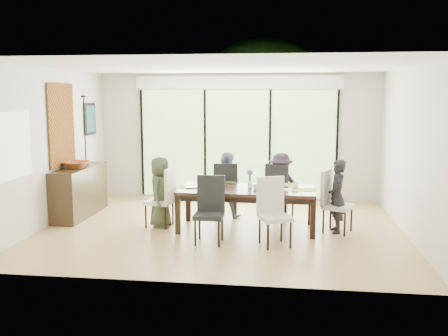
# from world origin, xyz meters

# --- Properties ---
(floor) EXTENTS (6.00, 5.00, 0.01)m
(floor) POSITION_xyz_m (0.00, 0.00, -0.01)
(floor) COLOR #9C6B3E
(floor) RESTS_ON ground
(ceiling) EXTENTS (6.00, 5.00, 0.01)m
(ceiling) POSITION_xyz_m (0.00, 0.00, 2.71)
(ceiling) COLOR white
(ceiling) RESTS_ON wall_back
(wall_back) EXTENTS (6.00, 0.02, 2.70)m
(wall_back) POSITION_xyz_m (0.00, 2.51, 1.35)
(wall_back) COLOR beige
(wall_back) RESTS_ON floor
(wall_front) EXTENTS (6.00, 0.02, 2.70)m
(wall_front) POSITION_xyz_m (0.00, -2.51, 1.35)
(wall_front) COLOR silver
(wall_front) RESTS_ON floor
(wall_left) EXTENTS (0.02, 5.00, 2.70)m
(wall_left) POSITION_xyz_m (-3.01, 0.00, 1.35)
(wall_left) COLOR silver
(wall_left) RESTS_ON floor
(wall_right) EXTENTS (0.02, 5.00, 2.70)m
(wall_right) POSITION_xyz_m (3.01, 0.00, 1.35)
(wall_right) COLOR beige
(wall_right) RESTS_ON floor
(glass_doors) EXTENTS (4.20, 0.02, 2.30)m
(glass_doors) POSITION_xyz_m (0.00, 2.47, 1.20)
(glass_doors) COLOR #598C3F
(glass_doors) RESTS_ON wall_back
(blinds_header) EXTENTS (4.40, 0.06, 0.28)m
(blinds_header) POSITION_xyz_m (0.00, 2.46, 2.50)
(blinds_header) COLOR white
(blinds_header) RESTS_ON wall_back
(mullion_a) EXTENTS (0.05, 0.04, 2.30)m
(mullion_a) POSITION_xyz_m (-2.10, 2.46, 1.20)
(mullion_a) COLOR black
(mullion_a) RESTS_ON wall_back
(mullion_b) EXTENTS (0.05, 0.04, 2.30)m
(mullion_b) POSITION_xyz_m (-0.70, 2.46, 1.20)
(mullion_b) COLOR black
(mullion_b) RESTS_ON wall_back
(mullion_c) EXTENTS (0.05, 0.04, 2.30)m
(mullion_c) POSITION_xyz_m (0.70, 2.46, 1.20)
(mullion_c) COLOR black
(mullion_c) RESTS_ON wall_back
(mullion_d) EXTENTS (0.05, 0.04, 2.30)m
(mullion_d) POSITION_xyz_m (2.10, 2.46, 1.20)
(mullion_d) COLOR black
(mullion_d) RESTS_ON wall_back
(side_window) EXTENTS (0.02, 0.90, 1.00)m
(side_window) POSITION_xyz_m (-2.97, -1.20, 1.50)
(side_window) COLOR #8CAD7F
(side_window) RESTS_ON wall_left
(deck) EXTENTS (6.00, 1.80, 0.10)m
(deck) POSITION_xyz_m (0.00, 3.40, -0.05)
(deck) COLOR brown
(deck) RESTS_ON ground
(rail_top) EXTENTS (6.00, 0.08, 0.06)m
(rail_top) POSITION_xyz_m (0.00, 4.20, 0.55)
(rail_top) COLOR brown
(rail_top) RESTS_ON deck
(foliage_left) EXTENTS (3.20, 3.20, 3.20)m
(foliage_left) POSITION_xyz_m (-1.80, 5.20, 1.44)
(foliage_left) COLOR #14380F
(foliage_left) RESTS_ON ground
(foliage_mid) EXTENTS (4.00, 4.00, 4.00)m
(foliage_mid) POSITION_xyz_m (0.40, 5.80, 1.80)
(foliage_mid) COLOR #14380F
(foliage_mid) RESTS_ON ground
(foliage_right) EXTENTS (2.80, 2.80, 2.80)m
(foliage_right) POSITION_xyz_m (2.20, 5.00, 1.26)
(foliage_right) COLOR #14380F
(foliage_right) RESTS_ON ground
(foliage_far) EXTENTS (3.60, 3.60, 3.60)m
(foliage_far) POSITION_xyz_m (-0.60, 6.50, 1.62)
(foliage_far) COLOR #14380F
(foliage_far) RESTS_ON ground
(table_top) EXTENTS (2.25, 1.03, 0.06)m
(table_top) POSITION_xyz_m (0.41, 0.01, 0.67)
(table_top) COLOR black
(table_top) RESTS_ON floor
(table_apron) EXTENTS (2.06, 0.84, 0.09)m
(table_apron) POSITION_xyz_m (0.41, 0.01, 0.59)
(table_apron) COLOR black
(table_apron) RESTS_ON floor
(table_leg_fl) EXTENTS (0.08, 0.08, 0.65)m
(table_leg_fl) POSITION_xyz_m (-0.67, -0.42, 0.32)
(table_leg_fl) COLOR black
(table_leg_fl) RESTS_ON floor
(table_leg_fr) EXTENTS (0.08, 0.08, 0.65)m
(table_leg_fr) POSITION_xyz_m (1.49, -0.42, 0.32)
(table_leg_fr) COLOR black
(table_leg_fr) RESTS_ON floor
(table_leg_bl) EXTENTS (0.08, 0.08, 0.65)m
(table_leg_bl) POSITION_xyz_m (-0.67, 0.44, 0.32)
(table_leg_bl) COLOR black
(table_leg_bl) RESTS_ON floor
(table_leg_br) EXTENTS (0.08, 0.08, 0.65)m
(table_leg_br) POSITION_xyz_m (1.49, 0.44, 0.32)
(table_leg_br) COLOR black
(table_leg_br) RESTS_ON floor
(chair_left_end) EXTENTS (0.48, 0.48, 1.03)m
(chair_left_end) POSITION_xyz_m (-1.09, 0.01, 0.51)
(chair_left_end) COLOR white
(chair_left_end) RESTS_ON floor
(chair_right_end) EXTENTS (0.57, 0.57, 1.03)m
(chair_right_end) POSITION_xyz_m (1.91, 0.01, 0.51)
(chair_right_end) COLOR beige
(chair_right_end) RESTS_ON floor
(chair_far_left) EXTENTS (0.45, 0.45, 1.03)m
(chair_far_left) POSITION_xyz_m (-0.04, 0.86, 0.51)
(chair_far_left) COLOR black
(chair_far_left) RESTS_ON floor
(chair_far_right) EXTENTS (0.55, 0.55, 1.03)m
(chair_far_right) POSITION_xyz_m (0.96, 0.86, 0.51)
(chair_far_right) COLOR black
(chair_far_right) RESTS_ON floor
(chair_near_left) EXTENTS (0.43, 0.43, 1.03)m
(chair_near_left) POSITION_xyz_m (-0.09, -0.86, 0.51)
(chair_near_left) COLOR black
(chair_near_left) RESTS_ON floor
(chair_near_right) EXTENTS (0.57, 0.57, 1.03)m
(chair_near_right) POSITION_xyz_m (0.91, -0.86, 0.51)
(chair_near_right) COLOR silver
(chair_near_right) RESTS_ON floor
(person_left_end) EXTENTS (0.39, 0.59, 1.21)m
(person_left_end) POSITION_xyz_m (-1.07, 0.01, 0.60)
(person_left_end) COLOR #3B452E
(person_left_end) RESTS_ON floor
(person_right_end) EXTENTS (0.42, 0.60, 1.21)m
(person_right_end) POSITION_xyz_m (1.89, 0.01, 0.60)
(person_right_end) COLOR black
(person_right_end) RESTS_ON floor
(person_far_left) EXTENTS (0.63, 0.47, 1.21)m
(person_far_left) POSITION_xyz_m (-0.04, 0.84, 0.60)
(person_far_left) COLOR #7991AF
(person_far_left) RESTS_ON floor
(person_far_right) EXTENTS (0.61, 0.43, 1.21)m
(person_far_right) POSITION_xyz_m (0.96, 0.84, 0.60)
(person_far_right) COLOR #281F2E
(person_far_right) RESTS_ON floor
(placemat_left) EXTENTS (0.41, 0.30, 0.01)m
(placemat_left) POSITION_xyz_m (-0.54, 0.01, 0.70)
(placemat_left) COLOR #84B942
(placemat_left) RESTS_ON table_top
(placemat_right) EXTENTS (0.41, 0.30, 0.01)m
(placemat_right) POSITION_xyz_m (1.36, 0.01, 0.70)
(placemat_right) COLOR #90A83C
(placemat_right) RESTS_ON table_top
(placemat_far_l) EXTENTS (0.41, 0.30, 0.01)m
(placemat_far_l) POSITION_xyz_m (-0.04, 0.41, 0.70)
(placemat_far_l) COLOR olive
(placemat_far_l) RESTS_ON table_top
(placemat_far_r) EXTENTS (0.41, 0.30, 0.01)m
(placemat_far_r) POSITION_xyz_m (0.96, 0.41, 0.70)
(placemat_far_r) COLOR #8D9F39
(placemat_far_r) RESTS_ON table_top
(placemat_paper) EXTENTS (0.41, 0.30, 0.01)m
(placemat_paper) POSITION_xyz_m (-0.14, -0.29, 0.70)
(placemat_paper) COLOR white
(placemat_paper) RESTS_ON table_top
(tablet_far_l) EXTENTS (0.24, 0.17, 0.01)m
(tablet_far_l) POSITION_xyz_m (0.06, 0.36, 0.71)
(tablet_far_l) COLOR black
(tablet_far_l) RESTS_ON table_top
(tablet_far_r) EXTENTS (0.22, 0.16, 0.01)m
(tablet_far_r) POSITION_xyz_m (0.91, 0.36, 0.71)
(tablet_far_r) COLOR black
(tablet_far_r) RESTS_ON table_top
(papers) EXTENTS (0.28, 0.21, 0.00)m
(papers) POSITION_xyz_m (1.11, -0.04, 0.70)
(papers) COLOR white
(papers) RESTS_ON table_top
(platter_base) EXTENTS (0.24, 0.24, 0.02)m
(platter_base) POSITION_xyz_m (-0.14, -0.29, 0.72)
(platter_base) COLOR white
(platter_base) RESTS_ON table_top
(platter_snacks) EXTENTS (0.19, 0.19, 0.01)m
(platter_snacks) POSITION_xyz_m (-0.14, -0.29, 0.74)
(platter_snacks) COLOR orange
(platter_snacks) RESTS_ON table_top
(vase) EXTENTS (0.07, 0.07, 0.11)m
(vase) POSITION_xyz_m (0.46, 0.06, 0.76)
(vase) COLOR silver
(vase) RESTS_ON table_top
(hyacinth_stems) EXTENTS (0.04, 0.04, 0.15)m
(hyacinth_stems) POSITION_xyz_m (0.46, 0.06, 0.87)
(hyacinth_stems) COLOR #337226
(hyacinth_stems) RESTS_ON table_top
(hyacinth_blooms) EXTENTS (0.10, 0.10, 0.10)m
(hyacinth_blooms) POSITION_xyz_m (0.46, 0.06, 0.96)
(hyacinth_blooms) COLOR #5561D5
(hyacinth_blooms) RESTS_ON table_top
(laptop) EXTENTS (0.36, 0.32, 0.02)m
(laptop) POSITION_xyz_m (-0.44, -0.09, 0.71)
(laptop) COLOR silver
(laptop) RESTS_ON table_top
(cup_a) EXTENTS (0.16, 0.16, 0.09)m
(cup_a) POSITION_xyz_m (-0.29, 0.16, 0.75)
(cup_a) COLOR white
(cup_a) RESTS_ON table_top
(cup_b) EXTENTS (0.13, 0.13, 0.09)m
(cup_b) POSITION_xyz_m (0.56, -0.09, 0.74)
(cup_b) COLOR white
(cup_b) RESTS_ON table_top
(cup_c) EXTENTS (0.12, 0.12, 0.09)m
(cup_c) POSITION_xyz_m (1.21, 0.11, 0.75)
(cup_c) COLOR white
(cup_c) RESTS_ON table_top
(book) EXTENTS (0.19, 0.24, 0.02)m
(book) POSITION_xyz_m (0.66, 0.06, 0.71)
(book) COLOR white
(book) RESTS_ON table_top
(sideboard) EXTENTS (0.46, 1.63, 0.92)m
(sideboard) POSITION_xyz_m (-2.76, 0.57, 0.46)
(sideboard) COLOR black
(sideboard) RESTS_ON floor
(bowl) EXTENTS (0.49, 0.49, 0.12)m
(bowl) POSITION_xyz_m (-2.76, 0.47, 0.98)
(bowl) COLOR brown
(bowl) RESTS_ON sideboard
(candlestick_base) EXTENTS (0.10, 0.10, 0.04)m
(candlestick_base) POSITION_xyz_m (-2.76, 0.92, 0.94)
(candlestick_base) COLOR black
(candlestick_base) RESTS_ON sideboard
(candlestick_shaft) EXTENTS (0.02, 0.02, 1.28)m
(candlestick_shaft) POSITION_xyz_m (-2.76, 0.92, 1.58)
(candlestick_shaft) COLOR black
(candlestick_shaft) RESTS_ON sideboard
(candlestick_pan) EXTENTS (0.10, 0.10, 0.03)m
(candlestick_pan) POSITION_xyz_m (-2.76, 0.92, 2.22)
(candlestick_pan) COLOR black
(candlestick_pan) RESTS_ON sideboard
(candle) EXTENTS (0.04, 0.04, 0.10)m
(candle) POSITION_xyz_m (-2.76, 0.92, 2.28)
(candle) COLOR silver
(candle) RESTS_ON sideboard
(tapestry) EXTENTS (0.02, 1.00, 1.50)m
(tapestry) POSITION_xyz_m (-2.97, 0.40, 1.70)
(tapestry) COLOR #9C4E16
(tapestry) RESTS_ON wall_left
(art_frame) EXTENTS (0.03, 0.55, 0.65)m
(art_frame) POSITION_xyz_m (-2.97, 1.70, 1.75)
(art_frame) COLOR black
(art_frame) RESTS_ON wall_left
(art_canvas) EXTENTS (0.01, 0.45, 0.55)m
(art_canvas) POSITION_xyz_m (-2.95, 1.70, 1.75)
(art_canvas) COLOR #163C49
(art_canvas) RESTS_ON wall_left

